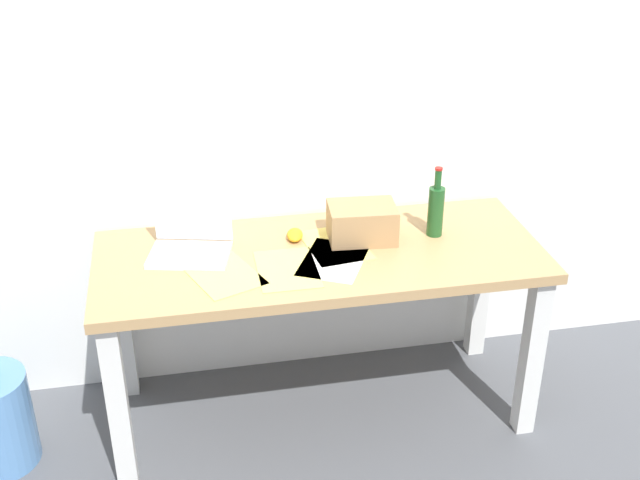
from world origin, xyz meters
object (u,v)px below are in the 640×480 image
desk (320,277)px  laptop_left (191,242)px  cardboard_box (362,223)px  beer_bottle (436,209)px  computer_mouse (295,235)px

desk → laptop_left: 0.50m
laptop_left → cardboard_box: laptop_left is taller
beer_bottle → cardboard_box: beer_bottle is taller
computer_mouse → laptop_left: bearing=-164.8°
desk → laptop_left: size_ratio=4.99×
beer_bottle → cardboard_box: size_ratio=1.10×
desk → laptop_left: bearing=169.5°
beer_bottle → cardboard_box: (-0.28, 0.02, -0.04)m
computer_mouse → cardboard_box: cardboard_box is taller
laptop_left → beer_bottle: size_ratio=1.20×
beer_bottle → cardboard_box: bearing=176.4°
cardboard_box → laptop_left: bearing=178.9°
desk → laptop_left: laptop_left is taller
computer_mouse → beer_bottle: bearing=3.1°
desk → computer_mouse: size_ratio=16.43×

